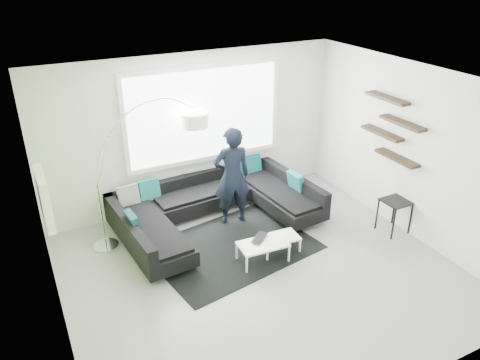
{
  "coord_description": "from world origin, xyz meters",
  "views": [
    {
      "loc": [
        -2.84,
        -4.9,
        4.27
      ],
      "look_at": [
        0.11,
        0.9,
        1.1
      ],
      "focal_mm": 35.0,
      "sensor_mm": 36.0,
      "label": 1
    }
  ],
  "objects_px": {
    "person": "(232,176)",
    "laptop": "(263,239)",
    "arc_lamp": "(97,185)",
    "sectional_sofa": "(218,209)",
    "side_table": "(394,216)",
    "coffee_table": "(271,247)"
  },
  "relations": [
    {
      "from": "side_table",
      "to": "laptop",
      "type": "xyz_separation_m",
      "value": [
        -2.33,
        0.34,
        0.04
      ]
    },
    {
      "from": "arc_lamp",
      "to": "laptop",
      "type": "bearing_deg",
      "value": -42.73
    },
    {
      "from": "coffee_table",
      "to": "laptop",
      "type": "distance_m",
      "value": 0.22
    },
    {
      "from": "arc_lamp",
      "to": "laptop",
      "type": "height_order",
      "value": "arc_lamp"
    },
    {
      "from": "sectional_sofa",
      "to": "person",
      "type": "distance_m",
      "value": 0.63
    },
    {
      "from": "coffee_table",
      "to": "laptop",
      "type": "height_order",
      "value": "laptop"
    },
    {
      "from": "arc_lamp",
      "to": "side_table",
      "type": "height_order",
      "value": "arc_lamp"
    },
    {
      "from": "person",
      "to": "laptop",
      "type": "bearing_deg",
      "value": 95.89
    },
    {
      "from": "sectional_sofa",
      "to": "person",
      "type": "xyz_separation_m",
      "value": [
        0.28,
        0.0,
        0.56
      ]
    },
    {
      "from": "sectional_sofa",
      "to": "arc_lamp",
      "type": "bearing_deg",
      "value": 169.26
    },
    {
      "from": "sectional_sofa",
      "to": "arc_lamp",
      "type": "relative_size",
      "value": 1.54
    },
    {
      "from": "coffee_table",
      "to": "arc_lamp",
      "type": "relative_size",
      "value": 0.43
    },
    {
      "from": "laptop",
      "to": "coffee_table",
      "type": "bearing_deg",
      "value": -54.13
    },
    {
      "from": "side_table",
      "to": "laptop",
      "type": "distance_m",
      "value": 2.36
    },
    {
      "from": "coffee_table",
      "to": "laptop",
      "type": "xyz_separation_m",
      "value": [
        -0.13,
        0.04,
        0.17
      ]
    },
    {
      "from": "sectional_sofa",
      "to": "laptop",
      "type": "xyz_separation_m",
      "value": [
        0.22,
        -1.18,
        0.01
      ]
    },
    {
      "from": "coffee_table",
      "to": "person",
      "type": "xyz_separation_m",
      "value": [
        -0.07,
        1.22,
        0.72
      ]
    },
    {
      "from": "coffee_table",
      "to": "person",
      "type": "bearing_deg",
      "value": 97.24
    },
    {
      "from": "sectional_sofa",
      "to": "laptop",
      "type": "height_order",
      "value": "sectional_sofa"
    },
    {
      "from": "laptop",
      "to": "sectional_sofa",
      "type": "bearing_deg",
      "value": 62.78
    },
    {
      "from": "side_table",
      "to": "person",
      "type": "distance_m",
      "value": 2.8
    },
    {
      "from": "side_table",
      "to": "person",
      "type": "bearing_deg",
      "value": 146.22
    }
  ]
}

